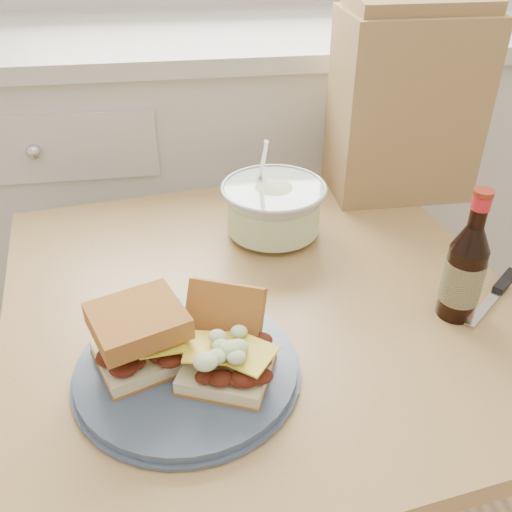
{
  "coord_description": "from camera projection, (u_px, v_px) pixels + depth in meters",
  "views": [
    {
      "loc": [
        -0.18,
        0.12,
        1.27
      ],
      "look_at": [
        -0.07,
        0.87,
        0.77
      ],
      "focal_mm": 40.0,
      "sensor_mm": 36.0,
      "label": 1
    }
  ],
  "objects": [
    {
      "name": "cabinet_run",
      "position": [
        239.0,
        185.0,
        1.76
      ],
      "size": [
        2.5,
        0.64,
        0.94
      ],
      "color": "silver",
      "rests_on": "ground"
    },
    {
      "name": "dining_table",
      "position": [
        262.0,
        342.0,
        1.0
      ],
      "size": [
        0.93,
        0.93,
        0.69
      ],
      "rotation": [
        0.0,
        0.0,
        0.14
      ],
      "color": "tan",
      "rests_on": "ground"
    },
    {
      "name": "plate",
      "position": [
        187.0,
        369.0,
        0.79
      ],
      "size": [
        0.31,
        0.31,
        0.02
      ],
      "primitive_type": "cylinder",
      "color": "#404E67",
      "rests_on": "dining_table"
    },
    {
      "name": "sandwich_left",
      "position": [
        140.0,
        336.0,
        0.77
      ],
      "size": [
        0.15,
        0.14,
        0.09
      ],
      "rotation": [
        0.0,
        0.0,
        0.37
      ],
      "color": "beige",
      "rests_on": "plate"
    },
    {
      "name": "sandwich_right",
      "position": [
        226.0,
        345.0,
        0.77
      ],
      "size": [
        0.15,
        0.19,
        0.1
      ],
      "rotation": [
        0.0,
        0.0,
        -0.39
      ],
      "color": "beige",
      "rests_on": "plate"
    },
    {
      "name": "coleslaw_bowl",
      "position": [
        273.0,
        211.0,
        1.08
      ],
      "size": [
        0.2,
        0.2,
        0.2
      ],
      "color": "#B1BFB8",
      "rests_on": "dining_table"
    },
    {
      "name": "beer_bottle",
      "position": [
        464.0,
        271.0,
        0.86
      ],
      "size": [
        0.06,
        0.06,
        0.22
      ],
      "rotation": [
        0.0,
        0.0,
        -0.26
      ],
      "color": "black",
      "rests_on": "dining_table"
    },
    {
      "name": "knife",
      "position": [
        500.0,
        288.0,
        0.96
      ],
      "size": [
        0.15,
        0.13,
        0.01
      ],
      "rotation": [
        0.0,
        0.0,
        0.71
      ],
      "color": "silver",
      "rests_on": "dining_table"
    },
    {
      "name": "paper_bag",
      "position": [
        405.0,
        106.0,
        1.17
      ],
      "size": [
        0.29,
        0.19,
        0.37
      ],
      "primitive_type": "cube",
      "rotation": [
        0.0,
        0.0,
        -0.01
      ],
      "color": "#A78451",
      "rests_on": "dining_table"
    }
  ]
}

